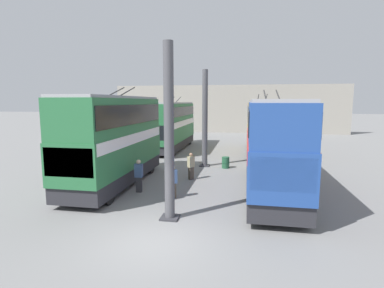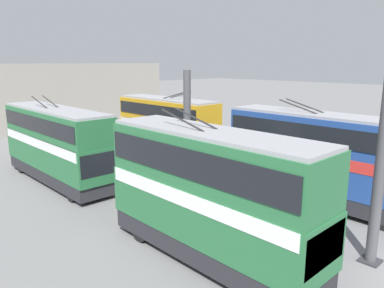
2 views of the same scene
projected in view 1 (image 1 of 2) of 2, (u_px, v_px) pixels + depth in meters
ground_plane at (154, 243)px, 10.24m from camera, size 240.00×240.00×0.00m
depot_back_wall at (227, 109)px, 46.52m from camera, size 0.50×36.00×7.36m
support_column_near at (169, 136)px, 11.89m from camera, size 0.73×0.73×7.10m
support_column_far at (205, 120)px, 21.99m from camera, size 0.73×0.73×7.10m
bus_left_near at (272, 140)px, 15.64m from camera, size 10.64×2.54×5.49m
bus_left_far at (261, 124)px, 28.14m from camera, size 9.37×2.54×5.43m
bus_right_near at (115, 135)px, 17.02m from camera, size 9.32×2.54×5.71m
bus_right_far at (172, 123)px, 30.07m from camera, size 10.61×2.54×5.35m
person_aisle_foreground at (173, 181)px, 14.87m from camera, size 0.39×0.48×1.66m
person_by_right_row at (139, 175)px, 15.86m from camera, size 0.26×0.43×1.76m
person_aisle_midway at (191, 165)px, 18.45m from camera, size 0.48×0.44×1.68m
oil_drum at (226, 163)px, 21.71m from camera, size 0.56×0.56×0.82m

